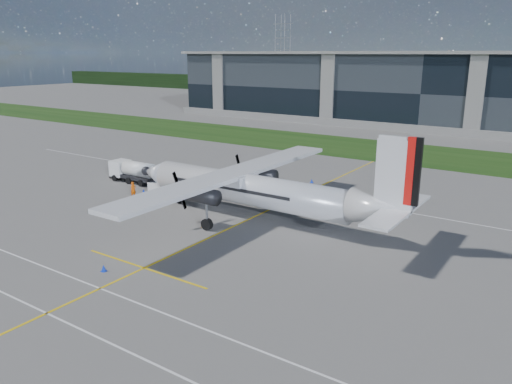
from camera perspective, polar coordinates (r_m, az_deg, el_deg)
name	(u,v)px	position (r m, az deg, el deg)	size (l,w,h in m)	color
ground	(357,158)	(76.59, 11.42, 3.83)	(400.00, 400.00, 0.00)	#555351
grass_strip	(376,150)	(83.90, 13.57, 4.73)	(400.00, 18.00, 0.04)	#17390F
terminal_building	(435,91)	(113.31, 19.74, 10.81)	(120.00, 20.00, 15.00)	black
tree_line	(487,94)	(172.19, 24.88, 10.13)	(400.00, 6.00, 6.00)	black
pylon_west	(282,53)	(209.73, 3.04, 15.54)	(9.00, 4.60, 30.00)	gray
yellow_taxiway_centerline	(264,212)	(49.43, 0.88, -2.35)	(0.20, 70.00, 0.01)	yellow
white_lane_line	(19,300)	(36.00, -25.49, -11.08)	(90.00, 0.15, 0.01)	white
turboprop_aircraft	(257,173)	(45.90, 0.13, 2.22)	(29.67, 30.77, 9.23)	silver
fuel_tanker_truck	(131,171)	(62.84, -14.13, 2.32)	(6.98, 2.27, 2.62)	white
baggage_tug	(161,190)	(55.42, -10.81, 0.25)	(2.75, 1.65, 1.65)	white
ground_crew_person	(133,189)	(55.87, -13.86, 0.37)	(0.81, 0.58, 1.99)	#F25907
safety_cone_portwing	(104,268)	(38.08, -17.02, -8.31)	(0.36, 0.36, 0.50)	#0C2FD0
safety_cone_fwd	(144,191)	(57.55, -12.72, 0.12)	(0.36, 0.36, 0.50)	#0C2FD0
safety_cone_stbdwing	(312,181)	(60.95, 6.38, 1.28)	(0.36, 0.36, 0.50)	#0C2FD0
safety_cone_nose_stbd	(157,192)	(56.86, -11.20, 0.02)	(0.36, 0.36, 0.50)	#0C2FD0
safety_cone_nose_port	(145,197)	(54.93, -12.56, -0.61)	(0.36, 0.36, 0.50)	#0C2FD0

